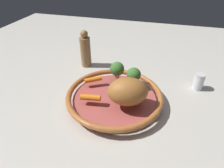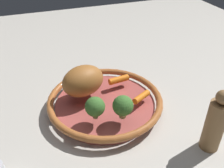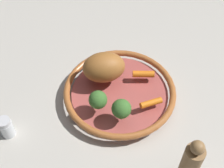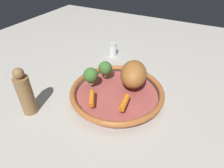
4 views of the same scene
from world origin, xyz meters
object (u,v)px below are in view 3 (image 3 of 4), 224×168
Objects in this scene: serving_bowl at (120,93)px; pepper_mill at (191,163)px; broccoli_floret_mid at (121,109)px; baby_carrot_right at (151,103)px; salt_shaker at (6,127)px; baby_carrot_back at (143,74)px; roast_chicken_piece at (104,67)px; broccoli_floret_small at (98,100)px.

serving_bowl is 1.98× the size of pepper_mill.
baby_carrot_right is at bearing -56.64° from broccoli_floret_mid.
baby_carrot_right is 0.41m from salt_shaker.
baby_carrot_back is 0.11m from baby_carrot_right.
serving_bowl is at bearing 40.79° from pepper_mill.
roast_chicken_piece is 0.74× the size of pepper_mill.
roast_chicken_piece reaches higher than salt_shaker.
pepper_mill reaches higher than broccoli_floret_small.
serving_bowl is 0.09m from roast_chicken_piece.
broccoli_floret_small reaches higher than serving_bowl.
baby_carrot_right is (-0.08, -0.15, -0.04)m from roast_chicken_piece.
broccoli_floret_mid is (-0.02, -0.07, 0.00)m from broccoli_floret_small.
serving_bowl is at bearing -34.09° from broccoli_floret_small.
serving_bowl is 2.67× the size of roast_chicken_piece.
pepper_mill is (-0.06, -0.49, 0.05)m from salt_shaker.
roast_chicken_piece is 0.15m from broccoli_floret_mid.
salt_shaker is (-0.21, 0.24, -0.06)m from roast_chicken_piece.
serving_bowl is 5.18× the size of baby_carrot_right.
roast_chicken_piece reaches higher than broccoli_floret_mid.
serving_bowl is at bearing -60.00° from salt_shaker.
salt_shaker is at bearing 107.58° from baby_carrot_right.
roast_chicken_piece is 2.02× the size of broccoli_floret_small.
baby_carrot_right is (-0.05, -0.09, 0.03)m from serving_bowl.
serving_bowl is 0.09m from baby_carrot_back.
broccoli_floret_small is at bearing -68.98° from salt_shaker.
baby_carrot_right is 0.21m from pepper_mill.
broccoli_floret_mid is (-0.10, -0.02, 0.06)m from serving_bowl.
broccoli_floret_mid is (-0.05, 0.08, 0.03)m from baby_carrot_right.
broccoli_floret_small reaches higher than salt_shaker.
baby_carrot_back is (0.06, -0.07, 0.03)m from serving_bowl.
broccoli_floret_small is (-0.08, 0.05, 0.06)m from serving_bowl.
baby_carrot_back is at bearing -41.05° from broccoli_floret_small.
broccoli_floret_small is at bearing 138.95° from baby_carrot_back.
baby_carrot_back is 0.17m from broccoli_floret_mid.
broccoli_floret_small is 0.96× the size of broccoli_floret_mid.
serving_bowl is at bearing -126.01° from roast_chicken_piece.
roast_chicken_piece is 0.32m from salt_shaker.
roast_chicken_piece is at bearing 43.13° from pepper_mill.
baby_carrot_right is at bearing -164.32° from baby_carrot_back.
broccoli_floret_mid is 0.38× the size of pepper_mill.
baby_carrot_back and baby_carrot_right have the same top height.
broccoli_floret_small is (-0.13, 0.12, 0.03)m from baby_carrot_back.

